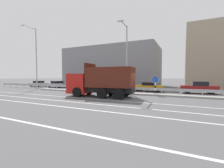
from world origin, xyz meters
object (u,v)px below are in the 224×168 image
at_px(parked_car_0, 38,84).
at_px(parked_car_1, 58,84).
at_px(parked_car_4, 149,87).
at_px(parked_car_5, 199,88).
at_px(median_road_sign, 155,85).
at_px(dump_truck, 93,84).
at_px(street_lamp_0, 35,56).
at_px(parked_car_3, 108,85).
at_px(street_lamp_1, 126,56).
at_px(parked_car_2, 79,84).

height_order(parked_car_0, parked_car_1, parked_car_1).
relative_size(parked_car_4, parked_car_5, 0.98).
bearing_deg(parked_car_5, median_road_sign, 129.01).
height_order(dump_truck, street_lamp_0, street_lamp_0).
bearing_deg(parked_car_3, parked_car_5, -90.81).
xyz_separation_m(street_lamp_1, parked_car_0, (-21.44, 4.55, -4.07)).
xyz_separation_m(dump_truck, street_lamp_0, (-13.40, 3.28, 4.32)).
relative_size(street_lamp_1, parked_car_0, 2.15).
bearing_deg(street_lamp_0, street_lamp_1, 0.73).
bearing_deg(parked_car_4, street_lamp_1, 159.07).
bearing_deg(median_road_sign, dump_truck, -149.91).
bearing_deg(parked_car_4, parked_car_2, 92.74).
bearing_deg(parked_car_1, parked_car_3, 90.51).
distance_m(median_road_sign, parked_car_2, 14.65).
distance_m(parked_car_1, parked_car_5, 24.30).
bearing_deg(parked_car_0, parked_car_3, -88.14).
bearing_deg(dump_truck, parked_car_3, 11.02).
distance_m(dump_truck, street_lamp_0, 14.45).
relative_size(median_road_sign, parked_car_4, 0.54).
relative_size(median_road_sign, parked_car_5, 0.53).
distance_m(parked_car_1, parked_car_4, 17.99).
bearing_deg(street_lamp_1, parked_car_1, 163.85).
xyz_separation_m(dump_truck, street_lamp_1, (2.59, 3.48, 3.43)).
xyz_separation_m(median_road_sign, parked_car_1, (-19.61, 4.61, -0.56)).
bearing_deg(parked_car_5, parked_car_2, 85.97).
xyz_separation_m(street_lamp_0, parked_car_5, (24.18, 4.75, -4.85)).
relative_size(street_lamp_0, parked_car_1, 2.31).
bearing_deg(parked_car_0, parked_car_5, -87.05).
distance_m(median_road_sign, parked_car_3, 9.17).
xyz_separation_m(street_lamp_1, parked_car_4, (1.88, 4.31, -4.03)).
bearing_deg(parked_car_3, parked_car_4, -91.49).
bearing_deg(dump_truck, parked_car_2, 41.60).
relative_size(median_road_sign, parked_car_3, 0.48).
bearing_deg(median_road_sign, parked_car_0, 169.77).
relative_size(median_road_sign, parked_car_0, 0.58).
bearing_deg(parked_car_3, parked_car_1, 85.61).
xyz_separation_m(street_lamp_1, parked_car_5, (8.20, 4.54, -3.96)).
height_order(street_lamp_0, parked_car_3, street_lamp_0).
xyz_separation_m(street_lamp_0, parked_car_2, (5.48, 4.50, -4.88)).
bearing_deg(dump_truck, median_road_sign, -63.81).
relative_size(street_lamp_0, parked_car_5, 2.37).
bearing_deg(median_road_sign, parked_car_3, 152.87).
bearing_deg(parked_car_4, parked_car_3, 93.40).
height_order(dump_truck, street_lamp_1, street_lamp_1).
bearing_deg(parked_car_2, parked_car_0, 87.59).
bearing_deg(parked_car_3, parked_car_0, 86.67).
distance_m(street_lamp_1, parked_car_1, 17.25).
bearing_deg(parked_car_0, median_road_sign, -97.26).
bearing_deg(parked_car_0, street_lamp_1, -99.02).
bearing_deg(dump_truck, street_lamp_1, -40.48).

